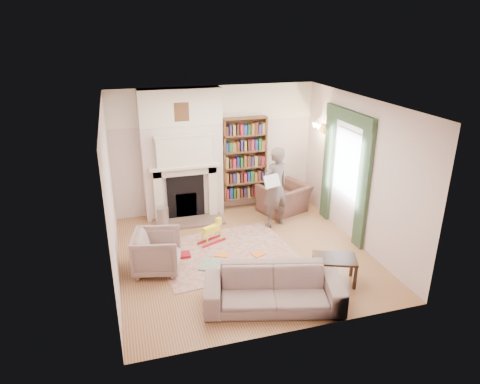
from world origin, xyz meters
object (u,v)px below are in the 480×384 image
object	(u,v)px
paraffin_heater	(163,220)
armchair_reading	(284,199)
armchair_left	(157,252)
man_reading	(275,187)
coffee_table	(334,270)
bookcase	(244,159)
sofa	(273,289)
rocking_horse	(211,232)

from	to	relation	value
paraffin_heater	armchair_reading	bearing A→B (deg)	5.57
armchair_left	man_reading	distance (m)	2.84
armchair_left	coffee_table	distance (m)	3.00
armchair_left	man_reading	size ratio (longest dim) A/B	0.46
bookcase	armchair_reading	distance (m)	1.26
bookcase	coffee_table	size ratio (longest dim) A/B	2.64
sofa	bookcase	bearing A→B (deg)	94.45
coffee_table	paraffin_heater	distance (m)	3.61
armchair_reading	man_reading	world-z (taller)	man_reading
bookcase	sofa	distance (m)	3.90
paraffin_heater	bookcase	bearing A→B (deg)	21.77
sofa	paraffin_heater	size ratio (longest dim) A/B	3.76
man_reading	paraffin_heater	world-z (taller)	man_reading
paraffin_heater	rocking_horse	distance (m)	1.11
armchair_left	paraffin_heater	world-z (taller)	armchair_left
armchair_reading	sofa	bearing A→B (deg)	45.70
sofa	man_reading	bearing A→B (deg)	83.82
armchair_left	man_reading	world-z (taller)	man_reading
sofa	armchair_left	bearing A→B (deg)	150.73
man_reading	paraffin_heater	bearing A→B (deg)	-28.39
paraffin_heater	rocking_horse	xyz separation A→B (m)	(0.84, -0.73, -0.04)
bookcase	coffee_table	distance (m)	3.57
armchair_left	coffee_table	size ratio (longest dim) A/B	1.12
armchair_left	coffee_table	xyz separation A→B (m)	(2.75, -1.17, -0.13)
paraffin_heater	coffee_table	bearing A→B (deg)	-46.55
armchair_reading	man_reading	bearing A→B (deg)	33.05
bookcase	rocking_horse	xyz separation A→B (m)	(-1.13, -1.51, -0.94)
armchair_reading	armchair_left	size ratio (longest dim) A/B	1.27
bookcase	sofa	bearing A→B (deg)	-100.23
bookcase	paraffin_heater	xyz separation A→B (m)	(-1.97, -0.79, -0.90)
sofa	man_reading	distance (m)	2.86
armchair_reading	man_reading	xyz separation A→B (m)	(-0.45, -0.60, 0.53)
armchair_left	bookcase	bearing A→B (deg)	-32.40
rocking_horse	paraffin_heater	bearing A→B (deg)	114.97
armchair_left	paraffin_heater	distance (m)	1.47
bookcase	armchair_reading	xyz separation A→B (m)	(0.77, -0.52, -0.85)
armchair_reading	coffee_table	bearing A→B (deg)	64.74
man_reading	sofa	bearing A→B (deg)	49.00
bookcase	rocking_horse	distance (m)	2.11
armchair_left	sofa	xyz separation A→B (m)	(1.56, -1.51, -0.06)
bookcase	man_reading	bearing A→B (deg)	-73.82
man_reading	paraffin_heater	size ratio (longest dim) A/B	3.12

